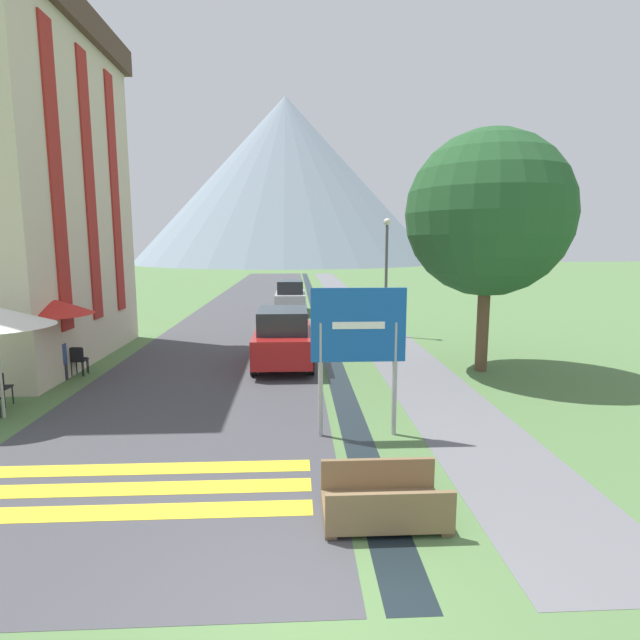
{
  "coord_description": "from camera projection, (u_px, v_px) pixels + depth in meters",
  "views": [
    {
      "loc": [
        -0.01,
        -4.56,
        3.82
      ],
      "look_at": [
        0.72,
        10.0,
        1.58
      ],
      "focal_mm": 28.0,
      "sensor_mm": 36.0,
      "label": 1
    }
  ],
  "objects": [
    {
      "name": "ground_plane",
      "position": [
        296.0,
        321.0,
        24.83
      ],
      "size": [
        160.0,
        160.0,
        0.0
      ],
      "primitive_type": "plane",
      "color": "#517542"
    },
    {
      "name": "road",
      "position": [
        259.0,
        299.0,
        34.58
      ],
      "size": [
        6.4,
        60.0,
        0.01
      ],
      "color": "#424247",
      "rests_on": "ground_plane"
    },
    {
      "name": "footpath",
      "position": [
        347.0,
        299.0,
        34.88
      ],
      "size": [
        2.2,
        60.0,
        0.01
      ],
      "color": "slate",
      "rests_on": "ground_plane"
    },
    {
      "name": "drainage_channel",
      "position": [
        313.0,
        299.0,
        34.76
      ],
      "size": [
        0.6,
        60.0,
        0.0
      ],
      "color": "black",
      "rests_on": "ground_plane"
    },
    {
      "name": "crosswalk_marking",
      "position": [
        138.0,
        489.0,
        7.84
      ],
      "size": [
        5.44,
        1.84,
        0.01
      ],
      "color": "yellow",
      "rests_on": "ground_plane"
    },
    {
      "name": "mountain_distant",
      "position": [
        286.0,
        181.0,
        100.97
      ],
      "size": [
        60.82,
        60.82,
        32.75
      ],
      "color": "gray",
      "rests_on": "ground_plane"
    },
    {
      "name": "road_sign",
      "position": [
        358.0,
        339.0,
        9.74
      ],
      "size": [
        1.86,
        0.11,
        2.98
      ],
      "color": "#9E9EA3",
      "rests_on": "ground_plane"
    },
    {
      "name": "footbridge",
      "position": [
        383.0,
        503.0,
        6.97
      ],
      "size": [
        1.7,
        1.1,
        0.65
      ],
      "color": "brown",
      "rests_on": "ground_plane"
    },
    {
      "name": "parked_car_near",
      "position": [
        283.0,
        337.0,
        15.67
      ],
      "size": [
        1.85,
        4.04,
        1.82
      ],
      "color": "#A31919",
      "rests_on": "ground_plane"
    },
    {
      "name": "parked_car_far",
      "position": [
        290.0,
        297.0,
        27.59
      ],
      "size": [
        1.71,
        3.99,
        1.82
      ],
      "color": "#B2B2B7",
      "rests_on": "ground_plane"
    },
    {
      "name": "cafe_chair_far_right",
      "position": [
        77.0,
        358.0,
        14.57
      ],
      "size": [
        0.4,
        0.4,
        0.85
      ],
      "rotation": [
        0.0,
        0.0,
        -0.19
      ],
      "color": "black",
      "rests_on": "ground_plane"
    },
    {
      "name": "cafe_chair_far_left",
      "position": [
        78.0,
        359.0,
        14.48
      ],
      "size": [
        0.4,
        0.4,
        0.85
      ],
      "rotation": [
        0.0,
        0.0,
        -0.37
      ],
      "color": "black",
      "rests_on": "ground_plane"
    },
    {
      "name": "cafe_umbrella_middle_red",
      "position": [
        46.0,
        306.0,
        13.46
      ],
      "size": [
        2.42,
        2.42,
        2.41
      ],
      "color": "#B7B2A8",
      "rests_on": "ground_plane"
    },
    {
      "name": "person_seated_near",
      "position": [
        24.0,
        368.0,
        12.67
      ],
      "size": [
        0.32,
        0.32,
        1.25
      ],
      "color": "#282833",
      "rests_on": "ground_plane"
    },
    {
      "name": "person_seated_far",
      "position": [
        61.0,
        356.0,
        14.02
      ],
      "size": [
        0.32,
        0.32,
        1.25
      ],
      "color": "#282833",
      "rests_on": "ground_plane"
    },
    {
      "name": "streetlamp",
      "position": [
        386.0,
        267.0,
        20.45
      ],
      "size": [
        0.28,
        0.28,
        4.84
      ],
      "color": "#515156",
      "rests_on": "ground_plane"
    },
    {
      "name": "tree_by_path",
      "position": [
        488.0,
        214.0,
        14.49
      ],
      "size": [
        4.79,
        4.79,
        7.07
      ],
      "color": "brown",
      "rests_on": "ground_plane"
    }
  ]
}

